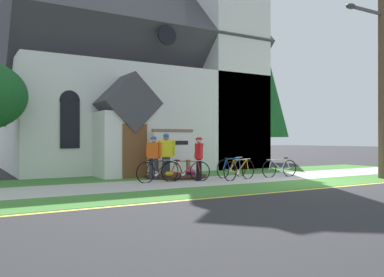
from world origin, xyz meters
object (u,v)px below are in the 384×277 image
object	(u,v)px
church_sign	(173,146)
roadside_conifer	(266,93)
bicycle_red	(158,171)
cyclist_in_white_jersey	(166,153)
cyclist_in_green_jersey	(154,155)
bicycle_blue	(186,171)
bicycle_white	(239,170)
bicycle_orange	(280,168)
utility_pole	(380,53)
bicycle_green	(232,168)
cyclist_in_yellow_jersey	(199,155)

from	to	relation	value
church_sign	roadside_conifer	world-z (taller)	roadside_conifer
bicycle_red	cyclist_in_white_jersey	size ratio (longest dim) A/B	1.02
church_sign	cyclist_in_green_jersey	bearing A→B (deg)	-149.99
bicycle_red	roadside_conifer	size ratio (longest dim) A/B	0.23
bicycle_blue	church_sign	bearing A→B (deg)	76.65
bicycle_white	bicycle_orange	distance (m)	2.11
utility_pole	bicycle_white	bearing A→B (deg)	156.83
bicycle_orange	bicycle_green	distance (m)	1.93
church_sign	bicycle_red	xyz separation A→B (m)	(-1.37, -1.48, -0.84)
bicycle_orange	cyclist_in_green_jersey	size ratio (longest dim) A/B	1.07
bicycle_white	cyclist_in_yellow_jersey	size ratio (longest dim) A/B	1.10
roadside_conifer	bicycle_red	bearing A→B (deg)	-146.78
bicycle_red	roadside_conifer	bearing A→B (deg)	33.22
bicycle_green	bicycle_red	bearing A→B (deg)	-177.13
bicycle_white	cyclist_in_yellow_jersey	bearing A→B (deg)	157.16
bicycle_red	bicycle_green	size ratio (longest dim) A/B	1.00
bicycle_white	bicycle_red	world-z (taller)	bicycle_white
cyclist_in_green_jersey	roadside_conifer	bearing A→B (deg)	30.79
bicycle_red	church_sign	bearing A→B (deg)	47.15
utility_pole	cyclist_in_green_jersey	bearing A→B (deg)	153.83
cyclist_in_yellow_jersey	roadside_conifer	xyz separation A→B (m)	(9.99, 7.81, 3.65)
bicycle_green	utility_pole	distance (m)	7.27
cyclist_in_white_jersey	roadside_conifer	size ratio (longest dim) A/B	0.23
bicycle_blue	bicycle_green	bearing A→B (deg)	10.92
bicycle_blue	bicycle_white	size ratio (longest dim) A/B	0.95
bicycle_white	cyclist_in_yellow_jersey	distance (m)	1.60
bicycle_red	cyclist_in_yellow_jersey	world-z (taller)	cyclist_in_yellow_jersey
bicycle_blue	bicycle_orange	bearing A→B (deg)	-6.07
church_sign	bicycle_white	world-z (taller)	church_sign
cyclist_in_yellow_jersey	cyclist_in_green_jersey	world-z (taller)	cyclist_in_green_jersey
bicycle_red	bicycle_green	world-z (taller)	bicycle_red
bicycle_red	bicycle_green	distance (m)	3.32
church_sign	bicycle_green	xyz separation A→B (m)	(1.95, -1.31, -0.85)
church_sign	cyclist_in_yellow_jersey	world-z (taller)	church_sign
bicycle_orange	cyclist_in_white_jersey	xyz separation A→B (m)	(-4.39, 1.33, 0.65)
bicycle_white	bicycle_green	size ratio (longest dim) A/B	0.99
bicycle_white	bicycle_blue	bearing A→B (deg)	164.43
church_sign	bicycle_blue	distance (m)	2.01
bicycle_green	utility_pole	xyz separation A→B (m)	(4.74, -3.20, 4.48)
church_sign	bicycle_green	world-z (taller)	church_sign
church_sign	cyclist_in_white_jersey	size ratio (longest dim) A/B	1.12
church_sign	utility_pole	size ratio (longest dim) A/B	0.22
church_sign	bicycle_white	size ratio (longest dim) A/B	1.10
cyclist_in_yellow_jersey	bicycle_orange	bearing A→B (deg)	-7.65
bicycle_green	cyclist_in_green_jersey	world-z (taller)	cyclist_in_green_jersey
church_sign	bicycle_white	xyz separation A→B (m)	(1.55, -2.32, -0.85)
bicycle_red	cyclist_in_white_jersey	world-z (taller)	cyclist_in_white_jersey
bicycle_white	bicycle_green	bearing A→B (deg)	68.59
bicycle_orange	cyclist_in_green_jersey	xyz separation A→B (m)	(-4.81, 1.54, 0.58)
bicycle_red	cyclist_in_yellow_jersey	size ratio (longest dim) A/B	1.10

